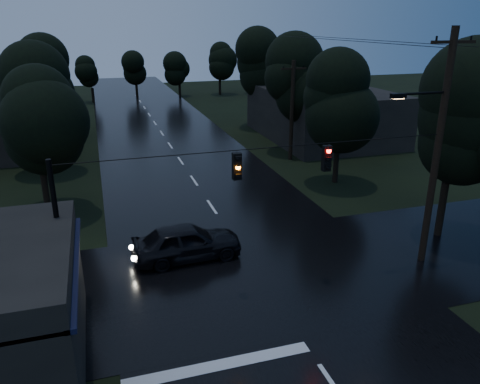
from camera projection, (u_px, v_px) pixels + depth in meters
main_road at (181, 161)px, 36.10m from camera, size 12.00×120.00×0.02m
cross_street at (257, 274)px, 19.95m from camera, size 60.00×9.00×0.02m
building_far_right at (323, 114)px, 42.83m from camera, size 10.00×14.00×4.40m
utility_pole_main at (436, 147)px, 19.31m from camera, size 3.50×0.30×10.00m
utility_pole_far at (292, 110)px, 35.28m from camera, size 2.00×0.30×7.50m
anchor_pole_left at (60, 244)px, 15.93m from camera, size 0.18×0.18×6.00m
span_signals at (282, 161)px, 17.40m from camera, size 15.00×0.37×1.12m
tree_corner_near at (456, 117)px, 21.57m from camera, size 4.48×4.48×9.44m
tree_left_a at (35, 120)px, 24.62m from camera, size 3.92×3.92×8.26m
tree_left_b at (36, 93)px, 31.50m from camera, size 4.20×4.20×8.85m
tree_left_c at (39, 73)px, 40.18m from camera, size 4.48×4.48×9.44m
tree_right_a at (341, 98)px, 29.50m from camera, size 4.20×4.20×8.85m
tree_right_b at (298, 78)px, 36.71m from camera, size 4.48×4.48×9.44m
tree_right_c at (262, 63)px, 45.73m from camera, size 4.76×4.76×10.03m
car at (187, 242)px, 20.98m from camera, size 4.96×2.16×1.66m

